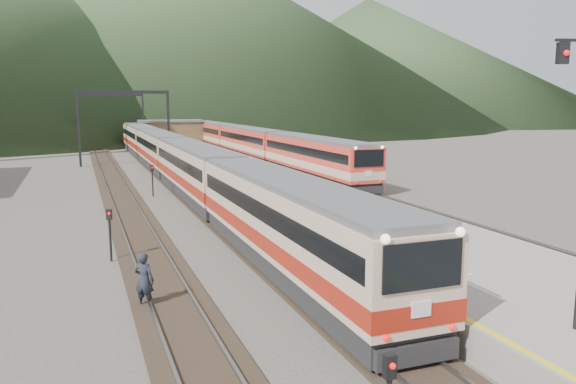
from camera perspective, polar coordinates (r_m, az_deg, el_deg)
name	(u,v)px	position (r m, az deg, el deg)	size (l,w,h in m)	color
track_main	(176,181)	(48.77, -11.33, 1.08)	(2.60, 200.00, 0.23)	black
track_far	(115,184)	(48.24, -17.19, 0.77)	(2.60, 200.00, 0.23)	black
track_second	(301,175)	(51.83, 1.32, 1.73)	(2.60, 200.00, 0.23)	black
platform	(245,176)	(47.99, -4.34, 1.63)	(8.00, 100.00, 1.00)	gray
gantry_near	(124,113)	(62.90, -16.31, 7.71)	(9.55, 0.25, 8.00)	black
gantry_far	(111,110)	(87.84, -17.57, 7.95)	(9.55, 0.25, 8.00)	black
station_shed	(171,130)	(86.82, -11.80, 6.17)	(9.40, 4.40, 3.10)	brown
hill_b	(170,26)	(242.63, -11.90, 16.21)	(220.00, 220.00, 75.00)	#2C4522
hill_c	(367,59)	(248.12, 8.06, 13.24)	(160.00, 160.00, 50.00)	#2C4522
main_train	(174,160)	(49.02, -11.48, 3.25)	(2.70, 74.14, 3.30)	#CCAA90
second_train	(251,143)	(66.71, -3.81, 4.98)	(2.81, 57.75, 3.43)	red
short_signal_b	(152,176)	(41.45, -13.62, 1.56)	(0.22, 0.16, 2.27)	black
short_signal_c	(110,228)	(24.95, -17.66, -3.50)	(0.26, 0.23, 2.27)	black
worker	(144,280)	(19.25, -14.40, -8.67)	(0.69, 0.45, 1.88)	#1D222E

